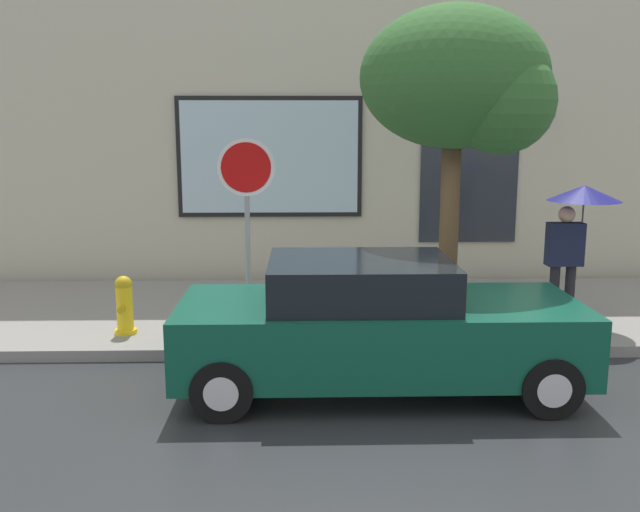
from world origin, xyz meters
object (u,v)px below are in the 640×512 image
parked_car (376,326)px  fire_hydrant (125,305)px  street_tree (464,84)px  stop_sign (247,197)px  pedestrian_with_umbrella (577,215)px

parked_car → fire_hydrant: bearing=152.1°
fire_hydrant → street_tree: size_ratio=0.19×
fire_hydrant → stop_sign: bearing=1.9°
stop_sign → parked_car: bearing=-48.7°
fire_hydrant → street_tree: (4.47, -0.16, 2.91)m
parked_car → stop_sign: 2.67m
fire_hydrant → street_tree: bearing=-2.0°
parked_car → pedestrian_with_umbrella: bearing=33.8°
fire_hydrant → street_tree: 5.34m
street_tree → stop_sign: size_ratio=1.64×
fire_hydrant → pedestrian_with_umbrella: 6.35m
parked_car → stop_sign: (-1.55, 1.77, 1.27)m
parked_car → street_tree: 3.37m
fire_hydrant → pedestrian_with_umbrella: bearing=2.8°
pedestrian_with_umbrella → fire_hydrant: bearing=-177.2°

